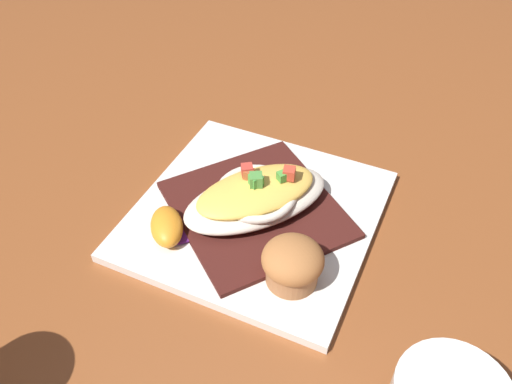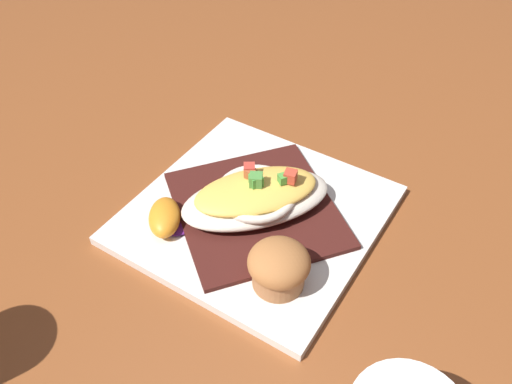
{
  "view_description": "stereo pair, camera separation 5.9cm",
  "coord_description": "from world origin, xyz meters",
  "px_view_note": "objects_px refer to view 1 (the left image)",
  "views": [
    {
      "loc": [
        -0.1,
        0.42,
        0.45
      ],
      "look_at": [
        0.0,
        0.0,
        0.04
      ],
      "focal_mm": 37.66,
      "sensor_mm": 36.0,
      "label": 1
    },
    {
      "loc": [
        -0.16,
        0.4,
        0.45
      ],
      "look_at": [
        0.0,
        0.0,
        0.04
      ],
      "focal_mm": 37.66,
      "sensor_mm": 36.0,
      "label": 2
    }
  ],
  "objects_px": {
    "gratin_dish": "(256,196)",
    "muffin": "(293,263)",
    "square_plate": "(256,214)",
    "orange_garnish": "(169,227)"
  },
  "relations": [
    {
      "from": "muffin",
      "to": "orange_garnish",
      "type": "distance_m",
      "value": 0.14
    },
    {
      "from": "square_plate",
      "to": "gratin_dish",
      "type": "height_order",
      "value": "gratin_dish"
    },
    {
      "from": "muffin",
      "to": "orange_garnish",
      "type": "bearing_deg",
      "value": -10.94
    },
    {
      "from": "square_plate",
      "to": "gratin_dish",
      "type": "relative_size",
      "value": 1.42
    },
    {
      "from": "gratin_dish",
      "to": "muffin",
      "type": "relative_size",
      "value": 2.99
    },
    {
      "from": "square_plate",
      "to": "muffin",
      "type": "bearing_deg",
      "value": 124.39
    },
    {
      "from": "gratin_dish",
      "to": "square_plate",
      "type": "bearing_deg",
      "value": 59.69
    },
    {
      "from": "gratin_dish",
      "to": "muffin",
      "type": "xyz_separation_m",
      "value": [
        -0.06,
        0.08,
        0.0
      ]
    },
    {
      "from": "square_plate",
      "to": "orange_garnish",
      "type": "distance_m",
      "value": 0.1
    },
    {
      "from": "orange_garnish",
      "to": "square_plate",
      "type": "bearing_deg",
      "value": -145.33
    }
  ]
}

